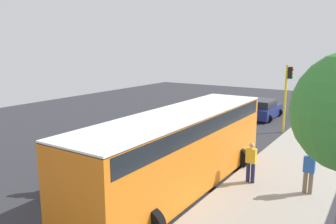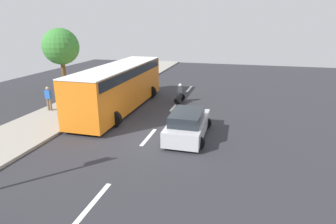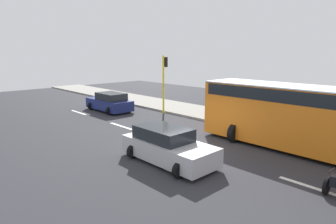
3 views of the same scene
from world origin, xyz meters
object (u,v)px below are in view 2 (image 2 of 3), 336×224
at_px(car_silver, 188,124).
at_px(pedestrian_near_signal, 49,98).
at_px(motorcycle, 180,95).
at_px(pedestrian_by_tree, 78,99).
at_px(city_bus, 120,84).
at_px(street_tree_south, 61,47).

xyz_separation_m(car_silver, pedestrian_near_signal, (10.16, -1.80, 0.35)).
distance_m(motorcycle, pedestrian_by_tree, 7.60).
height_order(city_bus, pedestrian_by_tree, city_bus).
xyz_separation_m(car_silver, street_tree_south, (11.72, -6.00, 3.42)).
distance_m(car_silver, city_bus, 6.99).
distance_m(city_bus, pedestrian_by_tree, 3.06).
height_order(car_silver, motorcycle, motorcycle).
xyz_separation_m(city_bus, street_tree_south, (6.02, -2.13, 2.29)).
distance_m(city_bus, street_tree_south, 6.78).
bearing_deg(pedestrian_by_tree, street_tree_south, -46.99).
bearing_deg(pedestrian_near_signal, pedestrian_by_tree, -175.36).
bearing_deg(car_silver, city_bus, -34.18).
relative_size(city_bus, motorcycle, 7.19).
bearing_deg(street_tree_south, car_silver, 152.89).
relative_size(city_bus, pedestrian_by_tree, 6.51).
distance_m(city_bus, pedestrian_near_signal, 4.98).
bearing_deg(street_tree_south, motorcycle, -176.99).
height_order(car_silver, pedestrian_by_tree, pedestrian_by_tree).
bearing_deg(street_tree_south, pedestrian_near_signal, 110.39).
distance_m(car_silver, street_tree_south, 13.60).
relative_size(car_silver, city_bus, 0.40).
bearing_deg(city_bus, pedestrian_near_signal, 24.98).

